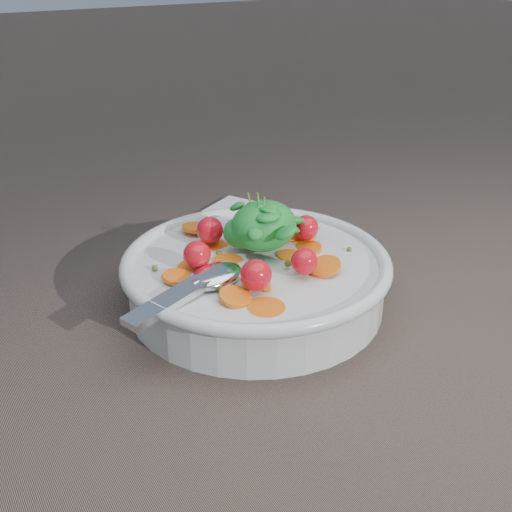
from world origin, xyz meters
TOP-DOWN VIEW (x-y plane):
  - ground at (0.00, 0.00)m, footprint 6.00×6.00m
  - bowl at (0.01, 0.02)m, footprint 0.28×0.26m
  - napkin at (0.08, 0.17)m, footprint 0.23×0.22m

SIDE VIEW (x-z plane):
  - ground at x=0.00m, z-range 0.00..0.00m
  - napkin at x=0.08m, z-range 0.00..0.01m
  - bowl at x=0.01m, z-range -0.02..0.08m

